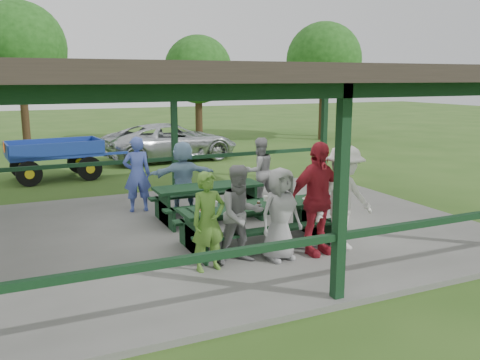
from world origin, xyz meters
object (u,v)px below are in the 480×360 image
picnic_table_near (256,219)px  contestant_green (208,222)px  spectator_lblue (183,176)px  contestant_white_fedora (343,198)px  contestant_grey_mid (280,214)px  pickup_truck (171,142)px  contestant_red (317,199)px  spectator_blue (137,174)px  spectator_grey (259,171)px  contestant_grey_left (241,215)px  farm_trailer (55,159)px  picnic_table_far (208,198)px

picnic_table_near → contestant_green: size_ratio=1.76×
picnic_table_near → spectator_lblue: (-0.49, 2.83, 0.34)m
contestant_green → contestant_white_fedora: bearing=-8.0°
contestant_grey_mid → contestant_white_fedora: 1.28m
pickup_truck → contestant_red: bearing=170.8°
contestant_white_fedora → spectator_blue: bearing=119.7°
pickup_truck → contestant_green: bearing=161.2°
contestant_red → pickup_truck: 11.71m
picnic_table_near → pickup_truck: 10.87m
contestant_white_fedora → spectator_blue: 5.01m
contestant_white_fedora → spectator_grey: contestant_white_fedora is taller
contestant_grey_left → contestant_grey_mid: contestant_grey_left is taller
picnic_table_near → spectator_lblue: spectator_lblue is taller
spectator_lblue → spectator_grey: spectator_lblue is taller
picnic_table_near → farm_trailer: bearing=108.0°
contestant_grey_mid → spectator_grey: size_ratio=0.97×
spectator_grey → pickup_truck: spectator_grey is taller
contestant_red → farm_trailer: size_ratio=0.52×
spectator_grey → picnic_table_near: bearing=57.7°
contestant_grey_left → contestant_red: (1.39, -0.14, 0.16)m
contestant_grey_left → contestant_grey_mid: size_ratio=1.04×
contestant_white_fedora → spectator_grey: size_ratio=1.19×
picnic_table_far → contestant_grey_left: 2.84m
contestant_green → contestant_red: size_ratio=0.81×
picnic_table_far → contestant_green: size_ratio=1.46×
contestant_green → contestant_red: (2.00, -0.06, 0.19)m
picnic_table_far → pickup_truck: size_ratio=0.46×
picnic_table_far → contestant_grey_mid: contestant_grey_mid is taller
picnic_table_near → pickup_truck: (1.64, 10.75, 0.14)m
spectator_blue → farm_trailer: size_ratio=0.46×
spectator_blue → spectator_lblue: bearing=159.0°
contestant_grey_mid → pickup_truck: 11.77m
contestant_green → contestant_grey_mid: bearing=-8.8°
contestant_grey_left → spectator_lblue: (0.18, 3.61, -0.01)m
spectator_lblue → contestant_grey_mid: bearing=104.8°
contestant_grey_left → spectator_grey: (2.10, 3.51, -0.01)m
farm_trailer → contestant_red: bearing=-75.2°
picnic_table_near → contestant_grey_left: size_ratio=1.71×
contestant_grey_mid → spectator_blue: 4.43m
picnic_table_near → contestant_white_fedora: 1.65m
contestant_grey_left → spectator_grey: size_ratio=1.02×
contestant_white_fedora → contestant_red: bearing=175.6°
picnic_table_near → contestant_white_fedora: size_ratio=1.45×
contestant_red → spectator_lblue: size_ratio=1.21×
contestant_green → spectator_blue: 4.13m
picnic_table_far → contestant_grey_left: size_ratio=1.41×
spectator_blue → pickup_truck: spectator_blue is taller
contestant_grey_left → pickup_truck: contestant_grey_left is taller
contestant_white_fedora → spectator_lblue: 4.15m
contestant_green → pickup_truck: size_ratio=0.31×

